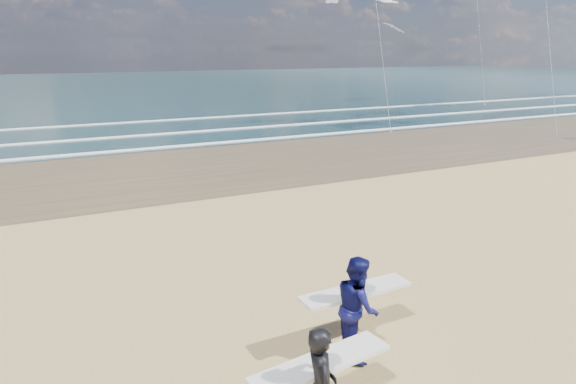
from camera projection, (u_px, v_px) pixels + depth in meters
wet_sand_strip at (457, 138)px, 31.70m from camera, size 220.00×12.00×0.01m
ocean at (200, 85)px, 78.33m from camera, size 220.00×100.00×0.02m
foam_breakers at (364, 118)px, 40.41m from camera, size 220.00×11.70×0.05m
surfer_far at (357, 306)px, 9.10m from camera, size 2.21×1.19×1.90m
kite_0 at (546, 1)px, 32.15m from camera, size 6.95×4.86×14.15m
kite_1 at (380, 36)px, 34.76m from camera, size 6.39×4.80×10.74m
kite_5 at (479, 28)px, 50.64m from camera, size 4.89×4.64×14.02m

